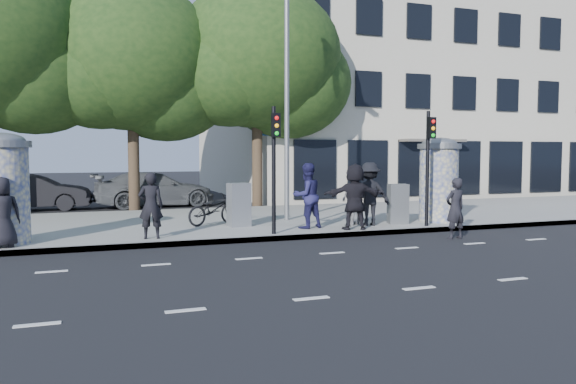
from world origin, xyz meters
name	(u,v)px	position (x,y,z in m)	size (l,w,h in m)	color
ground	(360,264)	(0.00, 0.00, 0.00)	(120.00, 120.00, 0.00)	black
sidewalk	(256,220)	(0.00, 7.50, 0.07)	(40.00, 8.00, 0.15)	gray
curb	(299,237)	(0.00, 3.55, 0.07)	(40.00, 0.10, 0.16)	slate
lane_dash_near	(419,288)	(0.00, -2.20, 0.00)	(32.00, 0.12, 0.01)	silver
lane_dash_far	(332,253)	(0.00, 1.40, 0.00)	(32.00, 0.12, 0.01)	silver
ad_column_left	(2,186)	(-7.20, 4.50, 1.54)	(1.36, 1.36, 2.65)	beige
ad_column_right	(439,178)	(5.20, 4.70, 1.54)	(1.36, 1.36, 2.65)	beige
traffic_pole_near	(274,156)	(-0.60, 3.79, 2.23)	(0.22, 0.31, 3.40)	black
traffic_pole_far	(429,156)	(4.20, 3.79, 2.23)	(0.22, 0.31, 3.40)	black
street_lamp	(287,75)	(0.80, 6.63, 4.79)	(0.25, 0.93, 8.00)	slate
tree_near_left	(132,57)	(-3.50, 12.70, 6.06)	(6.80, 6.80, 8.97)	#38281C
tree_center	(257,57)	(1.50, 12.30, 6.31)	(7.00, 7.00, 9.30)	#38281C
building	(386,92)	(12.00, 19.99, 5.99)	(20.30, 15.85, 12.00)	beige
ped_a	(2,212)	(-7.14, 3.86, 0.97)	(0.80, 0.52, 1.63)	black
ped_b	(151,206)	(-3.80, 4.10, 0.99)	(0.61, 0.40, 1.69)	black
ped_c	(307,196)	(0.65, 4.58, 1.09)	(0.91, 0.71, 1.88)	#201F4F
ped_d	(369,194)	(2.65, 4.55, 1.09)	(1.22, 0.70, 1.89)	black
ped_e	(355,199)	(2.28, 4.76, 0.95)	(0.93, 0.53, 1.59)	gray
ped_f	(355,197)	(1.83, 3.88, 1.09)	(1.73, 0.62, 1.87)	black
man_road	(455,208)	(4.04, 2.27, 0.83)	(0.60, 0.40, 1.65)	black
bicycle	(213,209)	(-1.72, 6.27, 0.62)	(1.79, 0.62, 0.94)	black
cabinet_left	(239,205)	(-1.09, 5.64, 0.79)	(0.61, 0.45, 1.29)	gray
cabinet_right	(398,204)	(3.67, 4.61, 0.76)	(0.58, 0.42, 1.22)	slate
car_mid	(34,193)	(-7.29, 14.37, 0.72)	(4.40, 1.53, 1.45)	black
car_right	(155,189)	(-2.51, 14.32, 0.74)	(5.13, 2.08, 1.49)	#54575B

